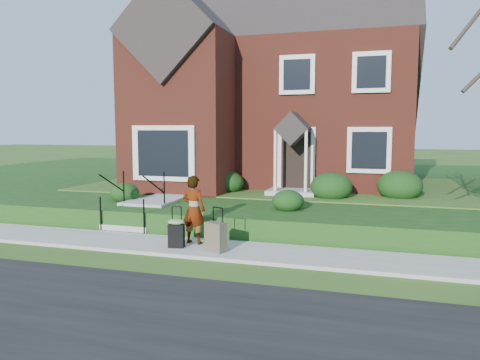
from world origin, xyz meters
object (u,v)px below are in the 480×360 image
at_px(suitcase_black, 176,232).
at_px(suitcase_olive, 216,237).
at_px(woman, 194,210).
at_px(front_steps, 141,211).

xyz_separation_m(suitcase_black, suitcase_olive, (0.99, -0.08, -0.04)).
bearing_deg(suitcase_black, suitcase_olive, -15.24).
bearing_deg(woman, suitcase_black, 71.47).
bearing_deg(front_steps, suitcase_black, -45.21).
relative_size(front_steps, suitcase_olive, 2.03).
distance_m(suitcase_black, suitcase_olive, 0.99).
bearing_deg(woman, front_steps, -27.37).
distance_m(woman, suitcase_olive, 1.06).
xyz_separation_m(woman, suitcase_black, (-0.23, -0.48, -0.44)).
bearing_deg(suitcase_olive, front_steps, 166.27).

